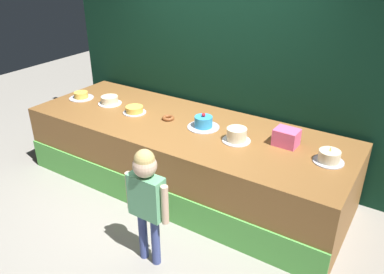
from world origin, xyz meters
The scene contains 12 objects.
ground_plane centered at (0.00, 0.00, 0.00)m, with size 12.00×12.00×0.00m, color gray.
stage_platform centered at (0.00, 0.66, 0.40)m, with size 3.79×1.35×0.81m.
curtain_backdrop centered at (0.00, 1.43, 1.49)m, with size 4.41×0.08×2.99m, color black.
child_figure centered at (0.44, -0.55, 0.75)m, with size 0.45×0.20×1.16m.
pink_box centered at (1.15, 0.81, 0.89)m, with size 0.24×0.19×0.17m, color pink.
donut centered at (-0.23, 0.68, 0.82)m, with size 0.14×0.14×0.04m, color brown.
cake_far_left centered at (-1.61, 0.62, 0.84)m, with size 0.32×0.32×0.12m.
cake_left centered at (-1.15, 0.68, 0.85)m, with size 0.30×0.30×0.10m.
cake_center_left centered at (-0.69, 0.62, 0.84)m, with size 0.28×0.28×0.08m.
cake_center_right centered at (0.23, 0.71, 0.86)m, with size 0.36×0.36×0.17m.
cake_right centered at (0.69, 0.61, 0.87)m, with size 0.30×0.30×0.14m.
cake_far_right centered at (1.61, 0.70, 0.86)m, with size 0.29×0.29×0.17m.
Camera 1 is at (2.22, -2.60, 2.61)m, focal length 35.73 mm.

